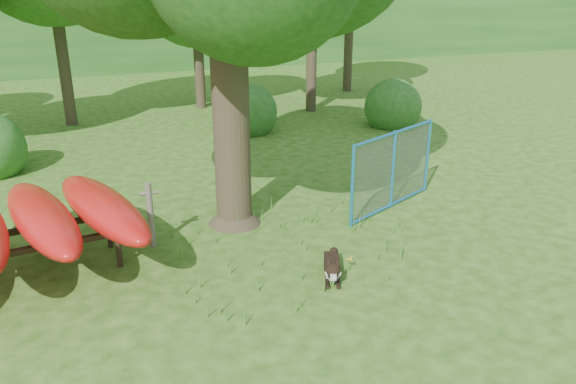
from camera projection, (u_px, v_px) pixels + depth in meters
name	position (u px, v px, depth m)	size (l,w,h in m)	color
ground	(305.00, 279.00, 8.74)	(80.00, 80.00, 0.00)	#264E0F
wooden_post	(151.00, 213.00, 9.61)	(0.32, 0.11, 1.17)	brown
kayak_rack	(10.00, 223.00, 8.51)	(4.22, 3.75, 1.18)	black
husky_dog	(332.00, 268.00, 8.73)	(0.58, 0.94, 0.46)	black
fence_section	(393.00, 170.00, 11.23)	(2.53, 1.22, 2.68)	teal
wildflower_clump	(349.00, 260.00, 8.95)	(0.10, 0.10, 0.23)	#467D28
shrub_right	(392.00, 126.00, 17.95)	(1.80, 1.80, 1.80)	#235A1D
shrub_mid	(248.00, 132.00, 17.25)	(1.80, 1.80, 1.80)	#235A1D
wooded_hillside	(111.00, 6.00, 32.00)	(80.00, 12.00, 6.00)	#235A1D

